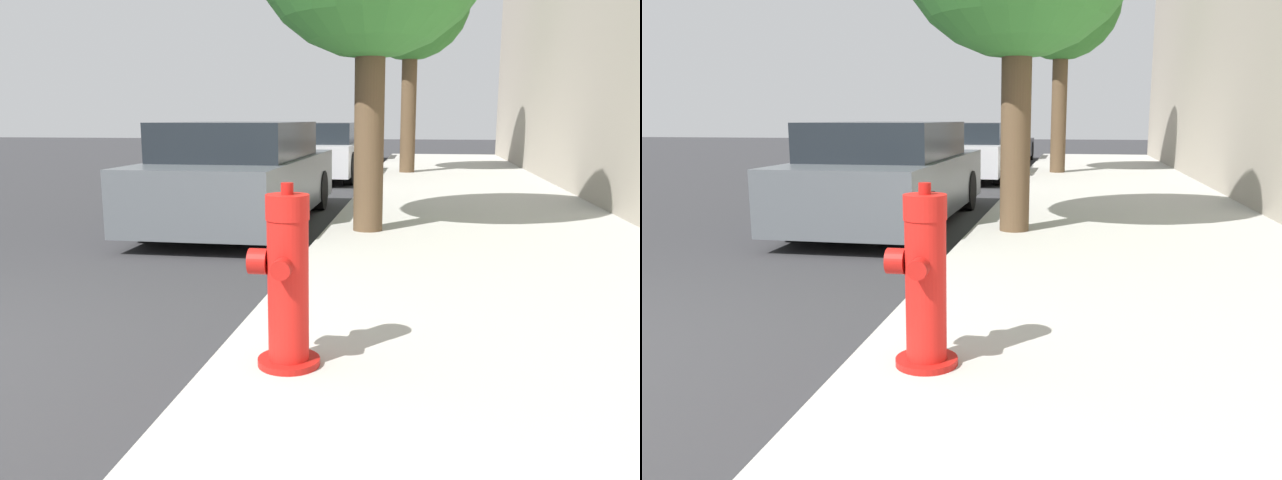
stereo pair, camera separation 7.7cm
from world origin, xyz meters
The scene contains 6 objects.
sidewalk_slab centered at (3.85, 0.00, 0.07)m, with size 3.59×40.00×0.14m.
fire_hydrant centered at (2.48, 0.37, 0.58)m, with size 0.36×0.36×0.94m.
parked_car_near centered at (0.81, 5.39, 0.65)m, with size 1.74×4.44×1.34m.
parked_car_mid centered at (0.79, 11.70, 0.64)m, with size 1.86×4.09×1.29m.
parked_car_far centered at (0.86, 17.58, 0.58)m, with size 1.83×3.83×1.18m.
street_tree_far centered at (2.79, 12.26, 3.96)m, with size 2.66×2.66×5.19m.
Camera 1 is at (3.12, -2.58, 1.39)m, focal length 35.00 mm.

